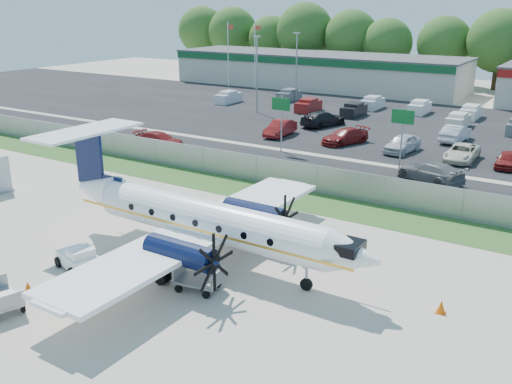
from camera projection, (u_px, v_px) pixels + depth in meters
The scene contains 30 objects.
ground at pixel (194, 266), 29.10m from camera, with size 170.00×170.00×0.00m, color #BEB1A1.
grass_verge at pixel (303, 200), 38.74m from camera, with size 170.00×4.00×0.02m, color #2D561E.
access_road at pixel (345, 175), 44.36m from camera, with size 170.00×8.00×0.02m, color black.
parking_lot at pixel (424, 128), 61.23m from camera, with size 170.00×32.00×0.02m, color black.
perimeter_fence at pixel (317, 179), 40.03m from camera, with size 120.00×0.06×1.99m.
building_west at pixel (316, 70), 90.18m from camera, with size 46.40×12.40×5.24m.
sign_left at pixel (281, 112), 50.40m from camera, with size 1.80×0.26×5.00m.
sign_mid at pixel (402, 125), 44.85m from camera, with size 1.80×0.26×5.00m.
flagpole_west at pixel (228, 50), 89.64m from camera, with size 1.06×0.12×10.00m.
flagpole_east at pixel (255, 52), 87.12m from camera, with size 1.06×0.12×10.00m.
light_pole_nw at pixel (257, 69), 68.08m from camera, with size 0.90×0.35×9.09m.
light_pole_sw at pixel (297, 62), 76.11m from camera, with size 0.90×0.35×9.09m.
tree_line at pixel (489, 89), 88.55m from camera, with size 112.00×6.00×14.00m, color #2A5318, non-canonical shape.
aircraft at pixel (203, 219), 29.04m from camera, with size 19.11×18.89×5.96m.
pushback_tug at pixel (79, 258), 28.61m from camera, with size 2.54×2.15×1.22m.
baggage_cart_near at pixel (1, 299), 24.77m from camera, with size 2.55×1.95×1.18m.
baggage_cart_far at pixel (198, 280), 26.52m from camera, with size 2.24×1.55×1.08m.
cone_nose at pixel (441, 307), 24.63m from camera, with size 0.42×0.42×0.59m.
cone_port_wing at pixel (28, 287), 26.48m from camera, with size 0.36×0.36×0.51m.
cone_starboard_wing at pixel (250, 234), 32.50m from camera, with size 0.36×0.36×0.52m.
road_car_west at pixel (160, 148), 52.86m from camera, with size 2.02×4.97×1.44m, color maroon.
road_car_mid at pixel (430, 182), 42.79m from camera, with size 2.15×5.29×1.54m, color #595B5E.
parked_car_a at pixel (280, 136), 57.52m from camera, with size 1.66×4.75×1.56m, color maroon.
parked_car_b at pixel (345, 144), 54.34m from camera, with size 2.04×5.02×1.46m, color maroon.
parked_car_c at pixel (401, 152), 51.27m from camera, with size 1.90×4.73×1.61m, color silver.
parked_car_d at pixel (461, 161), 48.53m from camera, with size 2.31×5.02×1.39m, color beige.
parked_car_e at pixel (506, 167), 46.51m from camera, with size 1.56×3.87×1.32m, color maroon.
parked_car_f at pixel (323, 126), 62.06m from camera, with size 2.29×5.64×1.64m, color black.
parked_car_g at pixel (455, 142), 55.14m from camera, with size 1.75×5.02×1.65m, color silver.
far_parking_rows at pixel (437, 120), 65.25m from camera, with size 56.00×10.00×1.60m, color gray, non-canonical shape.
Camera 1 is at (16.76, -20.67, 12.78)m, focal length 40.00 mm.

